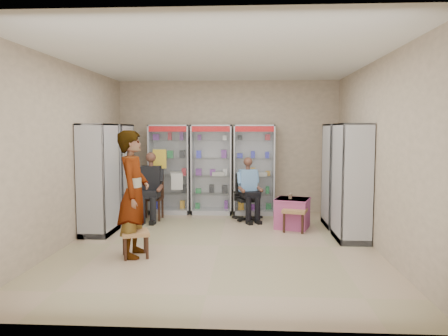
# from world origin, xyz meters

# --- Properties ---
(floor) EXTENTS (6.00, 6.00, 0.00)m
(floor) POSITION_xyz_m (0.00, 0.00, 0.00)
(floor) COLOR tan
(floor) RESTS_ON ground
(room_shell) EXTENTS (5.02, 6.02, 3.01)m
(room_shell) POSITION_xyz_m (0.00, 0.00, 1.97)
(room_shell) COLOR #C0A98E
(room_shell) RESTS_ON ground
(cabinet_back_left) EXTENTS (0.90, 0.50, 2.00)m
(cabinet_back_left) POSITION_xyz_m (-1.30, 2.73, 1.00)
(cabinet_back_left) COLOR silver
(cabinet_back_left) RESTS_ON floor
(cabinet_back_mid) EXTENTS (0.90, 0.50, 2.00)m
(cabinet_back_mid) POSITION_xyz_m (-0.35, 2.73, 1.00)
(cabinet_back_mid) COLOR silver
(cabinet_back_mid) RESTS_ON floor
(cabinet_back_right) EXTENTS (0.90, 0.50, 2.00)m
(cabinet_back_right) POSITION_xyz_m (0.60, 2.73, 1.00)
(cabinet_back_right) COLOR #B3B4BB
(cabinet_back_right) RESTS_ON floor
(cabinet_right_far) EXTENTS (0.90, 0.50, 2.00)m
(cabinet_right_far) POSITION_xyz_m (2.23, 1.60, 1.00)
(cabinet_right_far) COLOR silver
(cabinet_right_far) RESTS_ON floor
(cabinet_right_near) EXTENTS (0.90, 0.50, 2.00)m
(cabinet_right_near) POSITION_xyz_m (2.23, 0.50, 1.00)
(cabinet_right_near) COLOR silver
(cabinet_right_near) RESTS_ON floor
(cabinet_left_far) EXTENTS (0.90, 0.50, 2.00)m
(cabinet_left_far) POSITION_xyz_m (-2.23, 1.80, 1.00)
(cabinet_left_far) COLOR #B3B6BA
(cabinet_left_far) RESTS_ON floor
(cabinet_left_near) EXTENTS (0.90, 0.50, 2.00)m
(cabinet_left_near) POSITION_xyz_m (-2.23, 0.70, 1.00)
(cabinet_left_near) COLOR #BBBEC3
(cabinet_left_near) RESTS_ON floor
(wooden_chair) EXTENTS (0.42, 0.42, 0.94)m
(wooden_chair) POSITION_xyz_m (-1.55, 2.00, 0.47)
(wooden_chair) COLOR black
(wooden_chair) RESTS_ON floor
(seated_customer) EXTENTS (0.44, 0.60, 1.34)m
(seated_customer) POSITION_xyz_m (-1.55, 1.95, 0.67)
(seated_customer) COLOR black
(seated_customer) RESTS_ON floor
(office_chair) EXTENTS (0.68, 0.68, 0.97)m
(office_chair) POSITION_xyz_m (0.46, 2.08, 0.49)
(office_chair) COLOR black
(office_chair) RESTS_ON floor
(seated_shopkeeper) EXTENTS (0.57, 0.67, 1.24)m
(seated_shopkeeper) POSITION_xyz_m (0.46, 2.03, 0.62)
(seated_shopkeeper) COLOR #6FAFDC
(seated_shopkeeper) RESTS_ON floor
(pink_trunk) EXTENTS (0.74, 0.72, 0.57)m
(pink_trunk) POSITION_xyz_m (1.32, 1.36, 0.29)
(pink_trunk) COLOR #AF4685
(pink_trunk) RESTS_ON floor
(tea_glass) EXTENTS (0.07, 0.07, 0.10)m
(tea_glass) POSITION_xyz_m (1.28, 1.33, 0.63)
(tea_glass) COLOR #621408
(tea_glass) RESTS_ON pink_trunk
(woven_stool_a) EXTENTS (0.52, 0.52, 0.42)m
(woven_stool_a) POSITION_xyz_m (1.34, 1.09, 0.21)
(woven_stool_a) COLOR #A17F44
(woven_stool_a) RESTS_ON floor
(woven_stool_b) EXTENTS (0.50, 0.50, 0.39)m
(woven_stool_b) POSITION_xyz_m (-1.20, -0.71, 0.20)
(woven_stool_b) COLOR #AB7848
(woven_stool_b) RESTS_ON floor
(standing_man) EXTENTS (0.46, 0.70, 1.89)m
(standing_man) POSITION_xyz_m (-1.23, -0.65, 0.94)
(standing_man) COLOR gray
(standing_man) RESTS_ON floor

